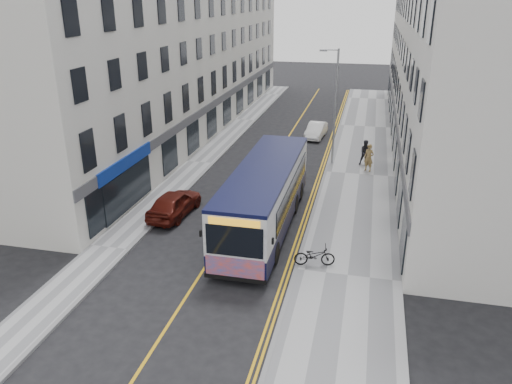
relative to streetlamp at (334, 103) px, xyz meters
The scene contains 17 objects.
ground 15.25m from the streetlamp, 106.58° to the right, with size 140.00×140.00×0.00m, color black.
pavement_east 5.20m from the streetlamp, 43.87° to the right, with size 4.50×64.00×0.12m, color #97989A.
pavement_west 10.33m from the streetlamp, 167.70° to the right, with size 2.00×64.00×0.12m, color #97989A.
kerb_east 4.76m from the streetlamp, 94.85° to the right, with size 0.18×64.00×0.13m, color slate.
kerb_west 9.45m from the streetlamp, 166.24° to the right, with size 0.18×64.00×0.13m, color slate.
road_centre_line 6.37m from the streetlamp, 154.37° to the right, with size 0.12×64.00×0.01m, color gold.
road_dbl_yellow_inner 4.85m from the streetlamp, 107.21° to the right, with size 0.10×64.00×0.01m, color gold.
road_dbl_yellow_outer 4.83m from the streetlamp, 101.85° to the right, with size 0.10×64.00×0.01m, color gold.
terrace_east 10.35m from the streetlamp, 43.68° to the left, with size 6.00×46.00×13.00m, color silver.
terrace_west 15.06m from the streetlamp, 152.01° to the left, with size 6.00×46.00×13.00m, color silver.
streetlamp is the anchor object (origin of this frame).
city_bus 11.82m from the streetlamp, 102.10° to the right, with size 2.72×11.65×3.39m.
bicycle 15.20m from the streetlamp, 87.79° to the right, with size 0.63×1.81×0.95m, color black.
pedestrian_near 4.41m from the streetlamp, 25.59° to the right, with size 0.68×0.45×1.87m, color olive.
pedestrian_far 4.13m from the streetlamp, ahead, with size 0.87×0.67×1.78m, color black.
car_white 8.02m from the streetlamp, 105.37° to the left, with size 1.32×3.77×1.24m, color white.
car_maroon 13.70m from the streetlamp, 125.00° to the right, with size 1.68×4.18×1.43m, color #4F140D.
Camera 1 is at (6.60, -20.19, 11.37)m, focal length 35.00 mm.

